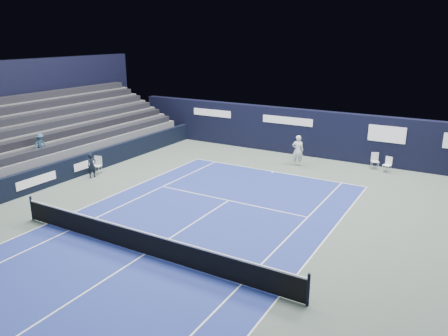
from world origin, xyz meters
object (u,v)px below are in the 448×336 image
object	(u,v)px
folding_chair_back_a	(375,158)
tennis_player	(298,150)
tennis_net	(144,242)
line_judge_chair	(98,164)
folding_chair_back_b	(388,163)

from	to	relation	value
folding_chair_back_a	tennis_player	distance (m)	4.69
folding_chair_back_a	tennis_player	size ratio (longest dim) A/B	0.52
tennis_net	folding_chair_back_a	bearing A→B (deg)	72.10
line_judge_chair	tennis_net	bearing A→B (deg)	-53.59
folding_chair_back_b	tennis_net	world-z (taller)	tennis_net
folding_chair_back_a	folding_chair_back_b	xyz separation A→B (m)	(0.84, -0.38, -0.13)
folding_chair_back_b	line_judge_chair	bearing A→B (deg)	-133.82
folding_chair_back_b	tennis_net	distance (m)	16.37
folding_chair_back_a	folding_chair_back_b	bearing A→B (deg)	-46.95
folding_chair_back_b	line_judge_chair	world-z (taller)	line_judge_chair
folding_chair_back_b	tennis_net	bearing A→B (deg)	-96.05
line_judge_chair	tennis_net	size ratio (longest dim) A/B	0.08
tennis_net	tennis_player	distance (m)	13.91
line_judge_chair	tennis_player	bearing A→B (deg)	20.14
folding_chair_back_b	tennis_net	xyz separation A→B (m)	(-5.90, -15.27, -0.03)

